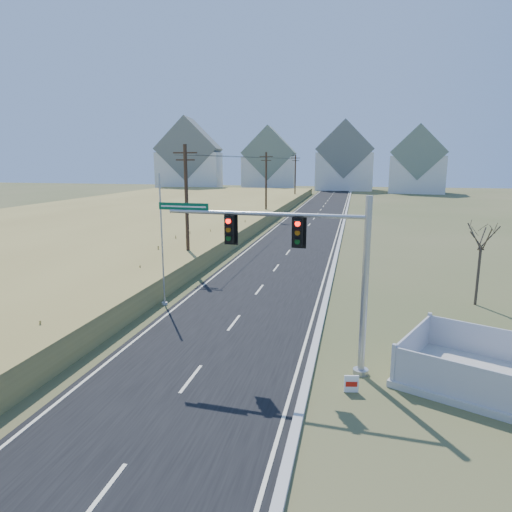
{
  "coord_description": "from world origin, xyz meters",
  "views": [
    {
      "loc": [
        5.6,
        -16.47,
        7.83
      ],
      "look_at": [
        1.05,
        4.24,
        3.4
      ],
      "focal_mm": 32.0,
      "sensor_mm": 36.0,
      "label": 1
    }
  ],
  "objects_px": {
    "traffic_signal_mast": "(315,263)",
    "bare_tree": "(482,235)",
    "flagpole": "(162,254)",
    "fence_enclosure": "(501,381)",
    "open_sign": "(351,384)"
  },
  "relations": [
    {
      "from": "traffic_signal_mast",
      "to": "fence_enclosure",
      "type": "relative_size",
      "value": 1.07
    },
    {
      "from": "flagpole",
      "to": "bare_tree",
      "type": "bearing_deg",
      "value": 12.44
    },
    {
      "from": "open_sign",
      "to": "bare_tree",
      "type": "bearing_deg",
      "value": 49.32
    },
    {
      "from": "traffic_signal_mast",
      "to": "bare_tree",
      "type": "distance_m",
      "value": 12.77
    },
    {
      "from": "fence_enclosure",
      "to": "flagpole",
      "type": "height_order",
      "value": "flagpole"
    },
    {
      "from": "bare_tree",
      "to": "fence_enclosure",
      "type": "bearing_deg",
      "value": -98.38
    },
    {
      "from": "traffic_signal_mast",
      "to": "fence_enclosure",
      "type": "xyz_separation_m",
      "value": [
        6.61,
        -0.26,
        -3.85
      ]
    },
    {
      "from": "open_sign",
      "to": "flagpole",
      "type": "height_order",
      "value": "flagpole"
    },
    {
      "from": "traffic_signal_mast",
      "to": "bare_tree",
      "type": "xyz_separation_m",
      "value": [
        8.1,
        9.87,
        -0.21
      ]
    },
    {
      "from": "open_sign",
      "to": "flagpole",
      "type": "relative_size",
      "value": 0.09
    },
    {
      "from": "open_sign",
      "to": "flagpole",
      "type": "distance_m",
      "value": 13.14
    },
    {
      "from": "traffic_signal_mast",
      "to": "open_sign",
      "type": "bearing_deg",
      "value": -43.75
    },
    {
      "from": "flagpole",
      "to": "bare_tree",
      "type": "xyz_separation_m",
      "value": [
        16.87,
        3.72,
        1.06
      ]
    },
    {
      "from": "fence_enclosure",
      "to": "flagpole",
      "type": "bearing_deg",
      "value": -178.41
    },
    {
      "from": "traffic_signal_mast",
      "to": "flagpole",
      "type": "height_order",
      "value": "flagpole"
    }
  ]
}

